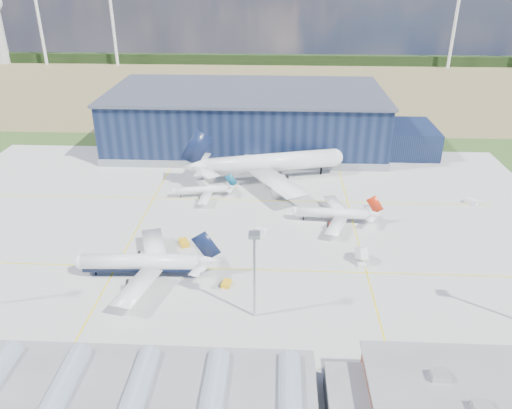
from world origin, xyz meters
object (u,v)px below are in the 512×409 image
object	(u,v)px
gse_cart_b	(261,230)
car_b	(375,373)
light_mast_center	(254,262)
gse_van_b	(472,202)
ops_building	(495,408)
gse_tug_a	(184,243)
airliner_widebody	(272,153)
airstair	(361,256)
airliner_red	(333,208)
hangar	(253,121)
airliner_navy	(140,254)
car_a	(434,374)
airliner_regional	(202,186)
gse_tug_b	(226,284)

from	to	relation	value
gse_cart_b	car_b	distance (m)	65.04
light_mast_center	gse_van_b	size ratio (longest dim) A/B	5.29
ops_building	gse_tug_a	xyz separation A→B (m)	(-68.04, 62.48, -3.97)
airliner_widebody	airstair	distance (m)	65.52
car_b	airliner_red	bearing A→B (deg)	-2.31
hangar	light_mast_center	distance (m)	125.07
hangar	airstair	world-z (taller)	hangar
airliner_navy	airliner_widebody	distance (m)	77.07
car_a	airliner_regional	bearing A→B (deg)	43.41
airliner_navy	car_b	world-z (taller)	airliner_navy
gse_tug_a	car_a	distance (m)	79.29
airliner_regional	gse_tug_a	xyz separation A→B (m)	(-0.35, -35.17, -3.20)
hangar	airstair	bearing A→B (deg)	-69.85
light_mast_center	airstair	xyz separation A→B (m)	(29.13, 25.86, -13.72)
ops_building	hangar	bearing A→B (deg)	108.63
airliner_widebody	gse_van_b	xyz separation A→B (m)	(71.21, -19.43, -9.71)
airliner_regional	gse_tug_a	size ratio (longest dim) A/B	6.22
hangar	gse_tug_a	world-z (taller)	hangar
airliner_navy	ops_building	bearing A→B (deg)	146.71
airliner_red	gse_tug_b	xyz separation A→B (m)	(-31.23, -37.85, -4.26)
airliner_navy	gse_van_b	distance (m)	116.44
hangar	car_b	distance (m)	147.02
gse_van_b	airstair	bearing A→B (deg)	179.08
airliner_navy	car_b	bearing A→B (deg)	147.13
gse_tug_a	gse_tug_b	world-z (taller)	gse_tug_a
gse_tug_a	gse_cart_b	world-z (taller)	gse_tug_a
ops_building	airliner_regional	size ratio (longest dim) A/B	1.86
light_mast_center	airliner_navy	size ratio (longest dim) A/B	0.56
hangar	light_mast_center	size ratio (longest dim) A/B	6.30
hangar	gse_cart_b	bearing A→B (deg)	-85.04
light_mast_center	gse_tug_a	bearing A→B (deg)	125.34
light_mast_center	gse_cart_b	size ratio (longest dim) A/B	7.17
airliner_regional	car_a	bearing A→B (deg)	113.68
gse_tug_b	airstair	xyz separation A→B (m)	(37.20, 13.81, 1.04)
gse_cart_b	car_b	size ratio (longest dim) A/B	1.01
ops_building	gse_tug_b	world-z (taller)	ops_building
ops_building	airstair	world-z (taller)	ops_building
airstair	light_mast_center	bearing A→B (deg)	-149.98
airliner_navy	light_mast_center	bearing A→B (deg)	150.87
ops_building	car_a	distance (m)	14.44
airliner_navy	gse_tug_b	distance (m)	24.54
hangar	airliner_red	distance (m)	81.10
ops_building	airstair	xyz separation A→B (m)	(-15.88, 55.86, -3.08)
ops_building	gse_cart_b	world-z (taller)	ops_building
airliner_widebody	airliner_navy	bearing A→B (deg)	-131.42
airliner_red	airliner_navy	bearing A→B (deg)	35.34
hangar	airliner_navy	xyz separation A→B (m)	(-24.37, -108.86, -4.96)
hangar	airstair	xyz separation A→B (m)	(36.32, -98.95, -9.90)
gse_tug_b	gse_van_b	bearing A→B (deg)	45.72
light_mast_center	car_a	world-z (taller)	light_mast_center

